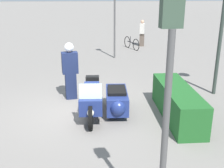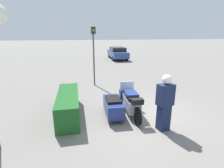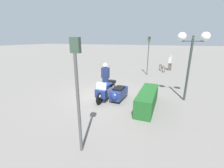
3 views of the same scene
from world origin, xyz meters
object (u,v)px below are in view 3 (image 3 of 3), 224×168
Objects in this scene: pedestrian_bystander at (170,63)px; police_motorcycle at (112,92)px; hedge_bush_curbside at (147,99)px; bicycle_parked at (162,68)px; twin_lamp_post at (192,45)px; officer_rider at (105,76)px; traffic_light_near at (77,81)px; traffic_light_far at (148,50)px.

police_motorcycle is at bearing -91.25° from pedestrian_bystander.
hedge_bush_curbside is 1.76× the size of pedestrian_bystander.
bicycle_parked is at bearing 169.76° from police_motorcycle.
hedge_bush_curbside is (0.31, 2.00, -0.03)m from police_motorcycle.
twin_lamp_post is at bearing 133.48° from hedge_bush_curbside.
officer_rider reaches higher than bicycle_parked.
traffic_light_near reaches higher than bicycle_parked.
officer_rider is 1.14× the size of bicycle_parked.
officer_rider is 8.49m from bicycle_parked.
twin_lamp_post is 2.27× the size of bicycle_parked.
twin_lamp_post reaches higher than traffic_light_far.
traffic_light_far is (-5.60, 1.91, 1.34)m from officer_rider.
bicycle_parked is at bearing -10.58° from traffic_light_near.
traffic_light_near reaches higher than officer_rider.
officer_rider reaches higher than pedestrian_bystander.
pedestrian_bystander is at bearing 166.65° from police_motorcycle.
officer_rider is 0.50× the size of twin_lamp_post.
bicycle_parked is at bearing -31.69° from officer_rider.
officer_rider is 0.52× the size of traffic_light_far.
police_motorcycle is 1.30× the size of officer_rider.
traffic_light_near is at bearing -30.25° from twin_lamp_post.
officer_rider is 0.54× the size of traffic_light_near.
pedestrian_bystander is at bearing 115.79° from bicycle_parked.
hedge_bush_curbside is 4.47m from traffic_light_near.
hedge_bush_curbside is 7.62m from traffic_light_far.
traffic_light_near is 11.14m from traffic_light_far.
traffic_light_near is (4.14, 0.59, 1.77)m from police_motorcycle.
traffic_light_far is 2.18× the size of pedestrian_bystander.
officer_rider is (-1.39, -1.05, 0.52)m from police_motorcycle.
traffic_light_near is at bearing -173.62° from officer_rider.
police_motorcycle is 0.71× the size of traffic_light_near.
pedestrian_bystander is (-10.45, 0.85, 0.38)m from hedge_bush_curbside.
hedge_bush_curbside is at bearing -129.14° from officer_rider.
traffic_light_near is at bearing -84.54° from pedestrian_bystander.
pedestrian_bystander reaches higher than police_motorcycle.
traffic_light_far is at bearing -107.80° from pedestrian_bystander.
police_motorcycle reaches higher than bicycle_parked.
twin_lamp_post is at bearing -69.06° from pedestrian_bystander.
officer_rider is at bearing -140.62° from police_motorcycle.
traffic_light_far reaches higher than officer_rider.
twin_lamp_post reaches higher than bicycle_parked.
pedestrian_bystander is (-3.15, 1.99, -1.51)m from traffic_light_far.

